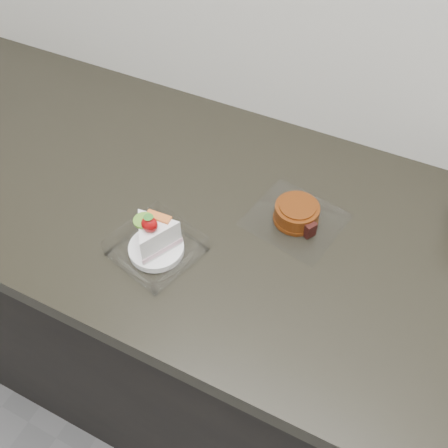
# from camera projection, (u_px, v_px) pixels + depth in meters

# --- Properties ---
(counter) EXTENTS (2.04, 0.64, 0.90)m
(counter) POSITION_uv_depth(u_px,v_px,m) (277.00, 350.00, 1.26)
(counter) COLOR black
(counter) RESTS_ON ground
(cake_tray) EXTENTS (0.17, 0.17, 0.11)m
(cake_tray) POSITION_uv_depth(u_px,v_px,m) (155.00, 242.00, 0.87)
(cake_tray) COLOR white
(cake_tray) RESTS_ON counter
(mooncake_wrap) EXTENTS (0.19, 0.18, 0.04)m
(mooncake_wrap) POSITION_uv_depth(u_px,v_px,m) (297.00, 215.00, 0.93)
(mooncake_wrap) COLOR white
(mooncake_wrap) RESTS_ON counter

